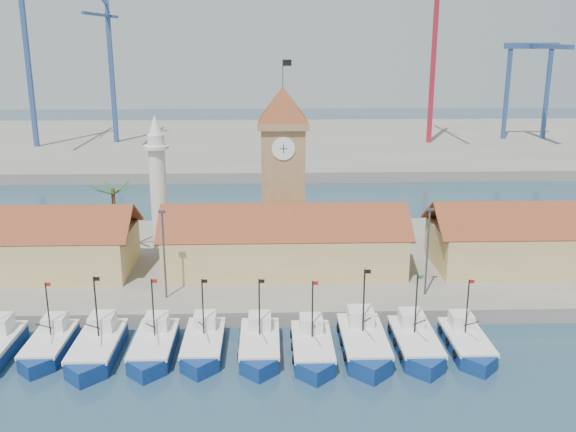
{
  "coord_description": "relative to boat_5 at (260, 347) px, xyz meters",
  "views": [
    {
      "loc": [
        -1.71,
        -47.79,
        26.62
      ],
      "look_at": [
        0.34,
        18.0,
        8.17
      ],
      "focal_mm": 40.0,
      "sensor_mm": 36.0,
      "label": 1
    }
  ],
  "objects": [
    {
      "name": "boat_6",
      "position": [
        4.55,
        -0.68,
        0.0
      ],
      "size": [
        3.41,
        9.35,
        7.08
      ],
      "color": "navy",
      "rests_on": "ground"
    },
    {
      "name": "boat_2",
      "position": [
        -13.97,
        -0.15,
        0.05
      ],
      "size": [
        3.62,
        9.9,
        7.49
      ],
      "color": "navy",
      "rests_on": "ground"
    },
    {
      "name": "boat_5",
      "position": [
        0.0,
        0.0,
        0.0
      ],
      "size": [
        3.4,
        9.3,
        7.04
      ],
      "color": "navy",
      "rests_on": "ground"
    },
    {
      "name": "crane_blue_far",
      "position": [
        -52.99,
        97.41,
        28.56
      ],
      "size": [
        1.0,
        37.77,
        48.44
      ],
      "color": "#2C4B87",
      "rests_on": "terminal"
    },
    {
      "name": "hall_center",
      "position": [
        2.59,
        17.38,
        3.26
      ],
      "size": [
        27.04,
        10.13,
        7.61
      ],
      "color": "tan",
      "rests_on": "quay"
    },
    {
      "name": "minaret",
      "position": [
        -12.41,
        25.38,
        9.0
      ],
      "size": [
        3.0,
        3.0,
        16.3
      ],
      "color": "silver",
      "rests_on": "quay"
    },
    {
      "name": "boat_7",
      "position": [
        9.06,
        -0.08,
        0.09
      ],
      "size": [
        3.8,
        10.4,
        7.87
      ],
      "color": "navy",
      "rests_on": "ground"
    },
    {
      "name": "quay",
      "position": [
        2.59,
        21.38,
        0.02
      ],
      "size": [
        140.0,
        32.0,
        1.5
      ],
      "primitive_type": "cube",
      "color": "gray",
      "rests_on": "ground"
    },
    {
      "name": "crane_blue_near",
      "position": [
        -35.89,
        104.13,
        21.78
      ],
      "size": [
        1.0,
        30.68,
        37.23
      ],
      "color": "#2C4B87",
      "rests_on": "terminal"
    },
    {
      "name": "clock_tower",
      "position": [
        2.59,
        23.37,
        11.23
      ],
      "size": [
        5.8,
        5.8,
        22.7
      ],
      "color": "#A48454",
      "rests_on": "quay"
    },
    {
      "name": "hall_right",
      "position": [
        34.59,
        17.38,
        3.26
      ],
      "size": [
        31.2,
        10.13,
        7.61
      ],
      "color": "tan",
      "rests_on": "quay"
    },
    {
      "name": "gantry",
      "position": [
        64.59,
        104.03,
        19.31
      ],
      "size": [
        13.0,
        22.0,
        23.2
      ],
      "color": "#2C4B87",
      "rests_on": "terminal"
    },
    {
      "name": "boat_9",
      "position": [
        18.13,
        -0.07,
        -0.03
      ],
      "size": [
        3.28,
        8.98,
        6.8
      ],
      "color": "navy",
      "rests_on": "ground"
    },
    {
      "name": "terminal",
      "position": [
        2.59,
        107.38,
        0.27
      ],
      "size": [
        240.0,
        80.0,
        2.0
      ],
      "primitive_type": "cube",
      "color": "gray",
      "rests_on": "ground"
    },
    {
      "name": "boat_4",
      "position": [
        -4.91,
        0.37,
        -0.01
      ],
      "size": [
        3.36,
        9.19,
        6.96
      ],
      "color": "navy",
      "rests_on": "ground"
    },
    {
      "name": "crane_red_right",
      "position": [
        39.66,
        101.03,
        25.91
      ],
      "size": [
        1.0,
        32.68,
        44.41
      ],
      "color": "#AA1A2A",
      "rests_on": "terminal"
    },
    {
      "name": "ground",
      "position": [
        2.59,
        -2.62,
        -0.73
      ],
      "size": [
        400.0,
        400.0,
        0.0
      ],
      "primitive_type": "plane",
      "color": "#1C3B4C",
      "rests_on": "ground"
    },
    {
      "name": "palm_tree",
      "position": [
        -17.41,
        23.38,
        5.52
      ],
      "size": [
        5.6,
        5.03,
        8.39
      ],
      "color": "brown",
      "rests_on": "quay"
    },
    {
      "name": "boat_8",
      "position": [
        13.63,
        -0.12,
        0.03
      ],
      "size": [
        3.53,
        9.67,
        7.32
      ],
      "color": "navy",
      "rests_on": "ground"
    },
    {
      "name": "boat_3",
      "position": [
        -9.17,
        0.11,
        0.01
      ],
      "size": [
        3.44,
        9.41,
        7.12
      ],
      "color": "navy",
      "rests_on": "ground"
    },
    {
      "name": "lamp_posts",
      "position": [
        3.09,
        9.38,
        5.75
      ],
      "size": [
        80.7,
        0.25,
        9.03
      ],
      "color": "#3F3F44",
      "rests_on": "quay"
    },
    {
      "name": "boat_1",
      "position": [
        -18.33,
        0.69,
        -0.04
      ],
      "size": [
        3.23,
        8.84,
        6.69
      ],
      "color": "navy",
      "rests_on": "ground"
    }
  ]
}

